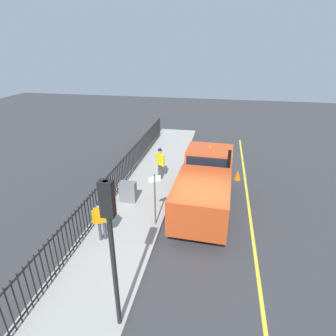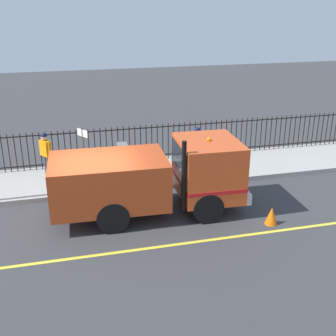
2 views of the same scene
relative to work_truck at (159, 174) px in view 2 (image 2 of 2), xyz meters
name	(u,v)px [view 2 (image 2 of 2)]	position (x,y,z in m)	size (l,w,h in m)	color
ground_plane	(94,219)	(0.02, 2.08, -1.29)	(60.87, 60.87, 0.00)	#38383A
sidewalk_slab	(87,179)	(3.08, 2.08, -1.21)	(2.93, 27.67, 0.16)	#A3A099
lane_marking	(101,255)	(-2.07, 2.08, -1.29)	(0.12, 24.90, 0.01)	yellow
work_truck	(159,174)	(0.00, 0.00, 0.00)	(2.43, 6.06, 2.64)	#D84C1E
worker_standing	(197,145)	(2.59, -2.06, -0.04)	(0.52, 0.50, 1.77)	yellow
pedestrian_distant	(45,150)	(3.58, 3.48, -0.11)	(0.53, 0.44, 1.67)	orange
iron_fence	(83,147)	(4.31, 2.08, -0.37)	(0.04, 23.55, 1.50)	black
utility_cabinet	(123,157)	(3.53, 0.62, -0.63)	(0.76, 0.38, 1.00)	slate
traffic_cone	(271,216)	(-1.62, -3.09, -1.02)	(0.39, 0.39, 0.55)	orange
street_sign	(84,152)	(1.85, 2.17, 0.30)	(0.42, 0.31, 2.28)	#4C4C4C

